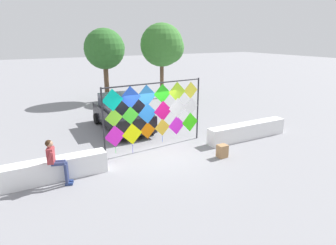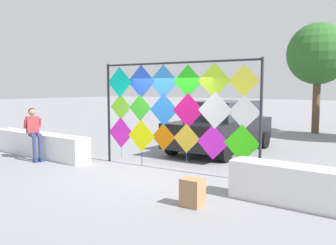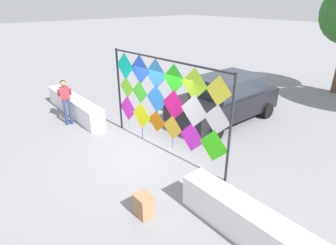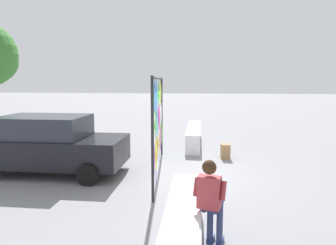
% 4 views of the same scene
% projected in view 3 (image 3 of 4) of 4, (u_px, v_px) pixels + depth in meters
% --- Properties ---
extents(ground, '(120.00, 120.00, 0.00)m').
position_uv_depth(ground, '(146.00, 154.00, 8.61)').
color(ground, gray).
extents(plaza_ledge_left, '(4.37, 0.58, 0.77)m').
position_uv_depth(plaza_ledge_left, '(74.00, 106.00, 11.47)').
color(plaza_ledge_left, white).
rests_on(plaza_ledge_left, ground).
extents(plaza_ledge_right, '(4.37, 0.58, 0.77)m').
position_uv_depth(plaza_ledge_right, '(276.00, 242.00, 5.02)').
color(plaza_ledge_right, white).
rests_on(plaza_ledge_right, ground).
extents(kite_display_rack, '(4.73, 0.44, 3.04)m').
position_uv_depth(kite_display_rack, '(165.00, 98.00, 8.16)').
color(kite_display_rack, '#232328').
rests_on(kite_display_rack, ground).
extents(seated_vendor, '(0.76, 0.58, 1.61)m').
position_uv_depth(seated_vendor, '(65.00, 97.00, 10.67)').
color(seated_vendor, navy).
rests_on(seated_vendor, ground).
extents(parked_car, '(2.21, 4.58, 1.78)m').
position_uv_depth(parked_car, '(225.00, 98.00, 10.74)').
color(parked_car, black).
rests_on(parked_car, ground).
extents(cardboard_box_large, '(0.41, 0.34, 0.53)m').
position_uv_depth(cardboard_box_large, '(143.00, 205.00, 6.10)').
color(cardboard_box_large, '#9E754C').
rests_on(cardboard_box_large, ground).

